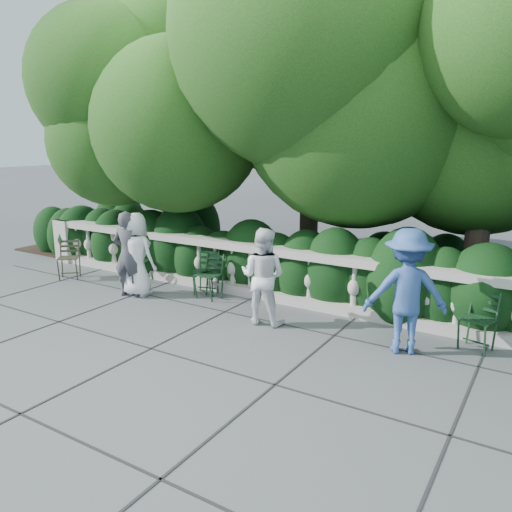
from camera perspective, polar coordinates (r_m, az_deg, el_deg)
The scene contains 13 objects.
ground at distance 7.67m, azimuth -3.98°, elevation -8.76°, with size 90.00×90.00×0.00m, color #494C50.
balustrade at distance 8.96m, azimuth 2.69°, elevation -2.20°, with size 12.00×0.44×1.00m.
shrub_hedge at distance 10.12m, azimuth 5.98°, elevation -3.30°, with size 15.00×2.60×1.70m, color black, non-canonical shape.
tree_canopy at distance 9.67m, azimuth 10.99°, elevation 19.50°, with size 15.04×6.52×6.78m.
chair_a at distance 10.48m, azimuth -13.29°, elevation -3.00°, with size 0.44×0.48×0.84m, color black, non-canonical shape.
chair_b at distance 9.18m, azimuth -5.95°, elevation -5.05°, with size 0.44×0.48×0.84m, color black, non-canonical shape.
chair_c at distance 9.42m, azimuth -5.98°, elevation -4.56°, with size 0.44×0.48×0.84m, color black, non-canonical shape.
chair_f at distance 7.59m, azimuth 23.31°, elevation -10.12°, with size 0.44×0.48×0.84m, color black, non-canonical shape.
chair_weathered at distance 11.09m, azimuth -20.61°, elevation -2.62°, with size 0.44×0.48×0.84m, color black, non-canonical shape.
person_businessman at distance 9.50m, azimuth -13.53°, elevation 0.17°, with size 0.76×0.50×1.56m, color white.
person_woman_grey at distance 9.48m, azimuth -14.42°, elevation 0.20°, with size 0.58×0.38×1.60m, color #3C3C41.
person_casual_man at distance 7.83m, azimuth 0.78°, elevation -2.31°, with size 0.75×0.58×1.54m, color white.
person_older_blue at distance 7.04m, azimuth 16.81°, elevation -3.91°, with size 1.12×0.64×1.73m, color #305190.
Camera 1 is at (4.18, -5.76, 2.88)m, focal length 35.00 mm.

